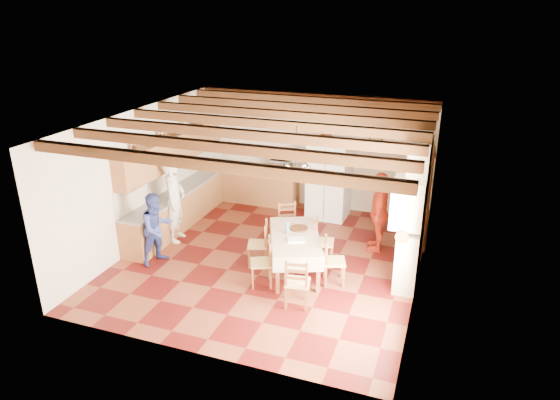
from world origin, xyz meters
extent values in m
cube|color=#4F0F0D|center=(0.00, 0.00, -0.01)|extent=(6.00, 6.50, 0.02)
cube|color=silver|center=(0.00, 0.00, 3.01)|extent=(6.00, 6.50, 0.02)
cube|color=#F2E2CC|center=(0.00, 3.26, 1.50)|extent=(6.00, 0.02, 3.00)
cube|color=#F2E2CC|center=(0.00, -3.26, 1.50)|extent=(6.00, 0.02, 3.00)
cube|color=#F2E2CC|center=(-3.01, 0.00, 1.50)|extent=(0.02, 6.50, 3.00)
cube|color=#F2E2CC|center=(3.01, 0.00, 1.50)|extent=(0.02, 6.50, 3.00)
cube|color=brown|center=(-2.70, 1.05, 0.43)|extent=(0.60, 4.30, 0.86)
cube|color=brown|center=(-1.55, 2.95, 0.43)|extent=(2.30, 0.60, 0.86)
cube|color=slate|center=(-2.70, 1.05, 0.88)|extent=(0.62, 4.30, 0.04)
cube|color=slate|center=(-1.55, 2.95, 0.88)|extent=(2.34, 0.62, 0.04)
cube|color=beige|center=(-2.98, 1.05, 1.20)|extent=(0.03, 4.30, 0.60)
cube|color=beige|center=(-1.55, 3.23, 1.20)|extent=(2.30, 0.03, 0.60)
cube|color=brown|center=(-2.83, 1.05, 1.85)|extent=(0.35, 4.20, 0.70)
cube|color=#2E2316|center=(1.55, 3.23, 1.85)|extent=(0.34, 0.03, 0.42)
cube|color=white|center=(0.55, 2.65, 0.97)|extent=(1.00, 0.84, 1.94)
cube|color=beige|center=(0.63, -0.31, 0.77)|extent=(1.55, 2.04, 0.05)
cube|color=brown|center=(0.59, -1.20, 0.38)|extent=(0.09, 0.09, 0.75)
cube|color=brown|center=(1.29, -0.92, 0.38)|extent=(0.09, 0.09, 0.75)
cube|color=brown|center=(-0.02, 0.30, 0.38)|extent=(0.09, 0.09, 0.75)
cube|color=brown|center=(0.68, 0.59, 0.38)|extent=(0.09, 0.09, 0.75)
torus|color=black|center=(0.63, -0.31, 2.25)|extent=(0.47, 0.47, 0.03)
imported|color=silver|center=(-2.36, 0.17, 0.96)|extent=(0.62, 0.79, 1.93)
imported|color=navy|center=(-2.16, -0.88, 0.76)|extent=(0.81, 0.90, 1.52)
imported|color=red|center=(2.03, 1.22, 0.89)|extent=(0.50, 1.07, 1.78)
imported|color=silver|center=(-0.84, 2.95, 1.06)|extent=(0.58, 0.39, 0.32)
imported|color=#35180B|center=(0.44, 2.65, 2.10)|extent=(0.31, 0.31, 0.31)
camera|label=1|loc=(3.34, -8.76, 5.06)|focal=32.00mm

